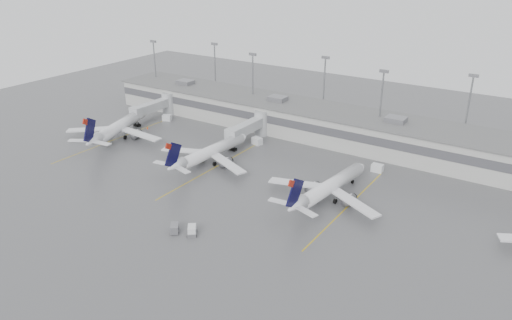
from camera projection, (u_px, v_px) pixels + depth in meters
The scene contains 18 objects.
ground at pixel (209, 233), 92.96m from camera, with size 260.00×260.00×0.00m, color #4F4F51.
terminal at pixel (340, 126), 135.95m from camera, with size 152.00×17.00×9.45m.
light_masts at pixel (351, 93), 137.32m from camera, with size 142.40×8.00×20.60m.
jet_bridge_left at pixel (159, 106), 154.63m from camera, with size 4.00×17.20×7.00m.
jet_bridge_right at pixel (253, 126), 136.98m from camera, with size 4.00×17.20×7.00m.
stand_markings at pixel (276, 186), 111.43m from camera, with size 105.25×40.00×0.01m.
jet_far_left at pixel (118, 127), 138.21m from camera, with size 27.41×31.21×10.42m.
jet_mid_left at pixel (209, 152), 121.88m from camera, with size 26.34×29.59×9.57m.
jet_mid_right at pixel (329, 187), 104.01m from camera, with size 26.48×29.84×9.67m.
baggage_tug at pixel (192, 231), 92.17m from camera, with size 2.94×3.15×1.74m.
baggage_cart at pixel (175, 228), 92.79m from camera, with size 2.68×2.89×1.63m.
gse_uld_a at pixel (167, 118), 153.09m from camera, with size 2.58×1.72×1.83m, color silver.
gse_uld_b at pixel (257, 141), 134.54m from camera, with size 2.70×1.80×1.92m, color silver.
gse_uld_c at pixel (377, 168), 117.99m from camera, with size 2.66×1.77×1.88m, color silver.
gse_loader at pixel (240, 135), 138.36m from camera, with size 2.01×3.21×2.01m, color slate.
cone_a at pixel (147, 128), 146.26m from camera, with size 0.48×0.48×0.76m, color #F84505.
cone_b at pixel (212, 152), 128.93m from camera, with size 0.39×0.39×0.61m, color #F84505.
cone_c at pixel (348, 173), 116.92m from camera, with size 0.41×0.41×0.65m, color #F84505.
Camera 1 is at (51.34, -62.28, 48.89)m, focal length 35.00 mm.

